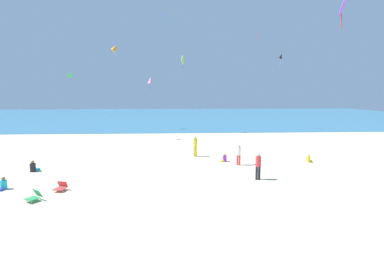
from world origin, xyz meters
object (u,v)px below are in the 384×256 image
kite_blue (163,15)px  kite_pink (150,80)px  beach_chair_mid_beach (61,187)px  person_5 (33,167)px  person_1 (224,159)px  kite_purple (342,6)px  person_0 (258,164)px  person_4 (3,185)px  kite_black (281,56)px  kite_orange (115,48)px  person_2 (195,145)px  person_7 (308,159)px  kite_lime (183,60)px  kite_red (258,36)px  beach_chair_near_camera (34,196)px  person_6 (239,153)px  kite_green (69,76)px

kite_blue → kite_pink: bearing=117.0°
beach_chair_mid_beach → person_5: (-3.43, 4.05, 0.07)m
person_1 → kite_purple: size_ratio=0.59×
person_0 → person_4: bearing=-100.4°
beach_chair_mid_beach → kite_black: (18.40, 17.67, 9.39)m
person_5 → kite_orange: size_ratio=0.61×
kite_pink → person_2: bearing=-74.1°
kite_pink → kite_black: bearing=-30.8°
person_4 → kite_purple: 18.24m
kite_purple → person_4: bearing=158.8°
person_7 → kite_lime: kite_lime is taller
person_5 → person_7: (19.96, 1.64, -0.05)m
kite_red → kite_lime: size_ratio=1.31×
beach_chair_near_camera → person_2: size_ratio=0.50×
kite_blue → kite_red: size_ratio=0.80×
beach_chair_mid_beach → person_7: bearing=122.4°
person_1 → person_4: 14.49m
beach_chair_near_camera → person_1: bearing=161.7°
person_7 → person_1: bearing=145.6°
beach_chair_near_camera → person_6: person_6 is taller
person_4 → person_6: size_ratio=0.46×
person_0 → kite_purple: bearing=-8.9°
person_7 → kite_purple: (-4.49, -11.23, 7.99)m
beach_chair_near_camera → person_4: person_4 is taller
person_2 → kite_green: 15.15m
kite_purple → kite_red: (6.32, 32.51, 5.43)m
person_2 → kite_black: kite_black is taller
kite_black → kite_purple: size_ratio=1.27×
person_4 → kite_black: kite_black is taller
person_0 → kite_purple: kite_purple is taller
person_5 → person_0: bearing=-67.9°
person_7 → kite_blue: (-11.93, 17.32, 15.10)m
person_7 → beach_chair_near_camera: bearing=172.3°
person_1 → beach_chair_near_camera: bearing=14.9°
beach_chair_near_camera → person_0: person_0 is taller
person_6 → kite_lime: 7.91m
kite_black → person_2: bearing=-138.0°
kite_black → kite_green: kite_black is taller
kite_red → kite_lime: (-11.56, -21.52, -6.02)m
beach_chair_mid_beach → kite_green: (-4.52, 14.43, 6.87)m
person_5 → person_6: (14.34, 1.02, 0.60)m
beach_chair_mid_beach → person_1: bearing=135.0°
kite_pink → kite_red: bearing=-0.8°
kite_blue → person_6: bearing=-70.6°
kite_orange → kite_red: size_ratio=0.85×
person_0 → kite_pink: size_ratio=0.85×
person_0 → person_5: bearing=-114.6°
person_2 → person_6: size_ratio=1.13×
kite_pink → kite_blue: bearing=-63.0°
person_1 → kite_black: 17.04m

